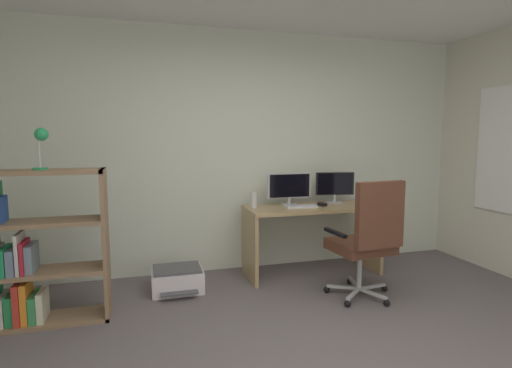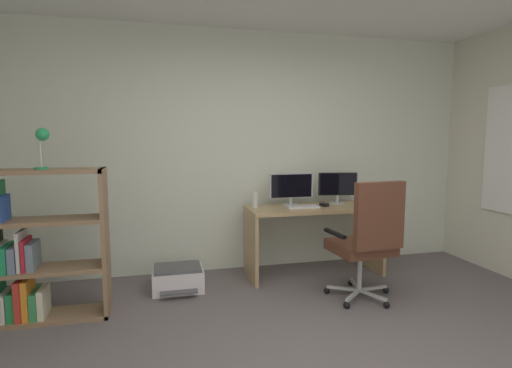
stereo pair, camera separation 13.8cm
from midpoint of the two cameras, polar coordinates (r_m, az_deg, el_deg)
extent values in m
cube|color=silver|center=(4.52, -3.39, 4.61)|extent=(5.40, 0.10, 2.66)
cube|color=tan|center=(4.37, 7.15, -3.38)|extent=(1.45, 0.59, 0.04)
cube|color=tan|center=(4.23, -1.86, -8.87)|extent=(0.04, 0.56, 0.72)
cube|color=tan|center=(4.76, 14.99, -7.34)|extent=(0.04, 0.56, 0.72)
cylinder|color=#B2B5B7|center=(4.40, 3.84, -2.94)|extent=(0.18, 0.18, 0.01)
cylinder|color=#B2B5B7|center=(4.40, 3.85, -2.35)|extent=(0.03, 0.03, 0.08)
cube|color=#B7BABC|center=(4.37, 3.87, -0.22)|extent=(0.49, 0.04, 0.27)
cube|color=black|center=(4.35, 3.96, -0.25)|extent=(0.46, 0.01, 0.25)
cylinder|color=#B2B5B7|center=(4.62, 10.32, -2.59)|extent=(0.18, 0.18, 0.01)
cylinder|color=#B2B5B7|center=(4.61, 10.33, -1.94)|extent=(0.03, 0.03, 0.09)
cube|color=black|center=(4.59, 10.37, 0.06)|extent=(0.43, 0.11, 0.25)
cube|color=black|center=(4.57, 10.44, 0.03)|extent=(0.40, 0.08, 0.23)
cube|color=silver|center=(4.26, 5.57, -3.22)|extent=(0.34, 0.13, 0.02)
cube|color=black|center=(4.39, 8.56, -2.90)|extent=(0.08, 0.11, 0.03)
cylinder|color=silver|center=(4.22, -1.28, -2.26)|extent=(0.07, 0.07, 0.17)
cube|color=#B7BABC|center=(4.08, 15.30, -13.96)|extent=(0.30, 0.06, 0.02)
sphere|color=black|center=(4.18, 16.99, -14.10)|extent=(0.06, 0.06, 0.06)
cube|color=#B7BABC|center=(4.13, 12.90, -13.63)|extent=(0.10, 0.30, 0.02)
sphere|color=black|center=(4.28, 12.32, -13.45)|extent=(0.06, 0.06, 0.06)
cube|color=#B7BABC|center=(4.00, 11.29, -14.27)|extent=(0.27, 0.18, 0.02)
sphere|color=black|center=(4.03, 9.08, -14.69)|extent=(0.06, 0.06, 0.06)
cube|color=#B7BABC|center=(3.86, 12.74, -15.07)|extent=(0.25, 0.22, 0.02)
sphere|color=black|center=(3.75, 11.90, -16.41)|extent=(0.06, 0.06, 0.06)
cube|color=#B7BABC|center=(3.91, 15.31, -14.86)|extent=(0.15, 0.29, 0.02)
sphere|color=black|center=(3.85, 17.18, -15.93)|extent=(0.06, 0.06, 0.06)
cylinder|color=#B7BABC|center=(3.94, 13.58, -11.87)|extent=(0.04, 0.04, 0.36)
cube|color=brown|center=(3.87, 13.67, -8.60)|extent=(0.55, 0.51, 0.10)
cube|color=brown|center=(3.58, 16.24, -4.28)|extent=(0.47, 0.11, 0.58)
cube|color=black|center=(3.69, 10.21, -6.87)|extent=(0.07, 0.33, 0.03)
cube|color=black|center=(3.99, 16.99, -6.01)|extent=(0.07, 0.33, 0.03)
cube|color=#8E6C4D|center=(3.58, -21.73, -7.88)|extent=(0.03, 0.32, 1.24)
cube|color=#8E6C4D|center=(3.57, -29.54, 1.52)|extent=(0.95, 0.32, 0.03)
cube|color=#8E6C4D|center=(3.85, -28.47, -16.70)|extent=(0.95, 0.32, 0.03)
cube|color=#8E6C4D|center=(3.71, -28.82, -10.96)|extent=(0.89, 0.32, 0.03)
cube|color=#8E6C4D|center=(3.62, -29.17, -4.85)|extent=(0.89, 0.32, 0.03)
cube|color=silver|center=(3.88, -33.29, -14.76)|extent=(0.05, 0.24, 0.23)
cube|color=#248546|center=(3.86, -32.40, -14.76)|extent=(0.06, 0.23, 0.23)
cube|color=red|center=(3.83, -31.57, -14.07)|extent=(0.05, 0.28, 0.33)
cube|color=orange|center=(3.81, -30.86, -14.16)|extent=(0.05, 0.25, 0.33)
cube|color=#378D50|center=(3.83, -29.92, -14.92)|extent=(0.05, 0.27, 0.21)
cube|color=beige|center=(3.80, -29.14, -14.81)|extent=(0.05, 0.25, 0.24)
cube|color=#1F8E56|center=(3.75, -33.07, -9.13)|extent=(0.05, 0.29, 0.21)
cube|color=slate|center=(3.74, -32.17, -9.17)|extent=(0.05, 0.29, 0.20)
cube|color=silver|center=(3.70, -31.58, -8.35)|extent=(0.03, 0.24, 0.32)
cube|color=red|center=(3.70, -31.06, -8.84)|extent=(0.03, 0.24, 0.25)
cube|color=slate|center=(3.71, -30.35, -9.04)|extent=(0.05, 0.24, 0.22)
cube|color=#284EA6|center=(3.67, -33.52, -3.08)|extent=(0.03, 0.23, 0.20)
cylinder|color=#269C58|center=(3.56, -29.47, 1.90)|extent=(0.11, 0.11, 0.02)
cylinder|color=silver|center=(3.56, -29.58, 3.87)|extent=(0.01, 0.01, 0.23)
sphere|color=#269C58|center=(3.55, -29.35, 6.22)|extent=(0.10, 0.10, 0.10)
cube|color=silver|center=(4.09, -12.17, -13.31)|extent=(0.49, 0.38, 0.21)
cube|color=#4C4C51|center=(4.05, -12.21, -11.76)|extent=(0.45, 0.35, 0.02)
cube|color=#4C4C51|center=(3.89, -11.92, -15.02)|extent=(0.34, 0.10, 0.01)
camera|label=1|loc=(0.07, -91.04, -0.12)|focal=27.97mm
camera|label=2|loc=(0.07, 88.96, 0.12)|focal=27.97mm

